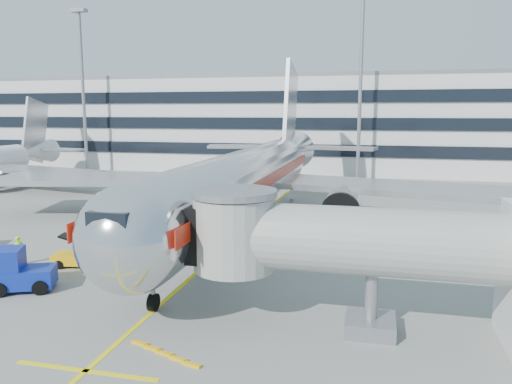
% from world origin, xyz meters
% --- Properties ---
extents(ground, '(180.00, 180.00, 0.00)m').
position_xyz_m(ground, '(0.00, 0.00, 0.00)').
color(ground, gray).
rests_on(ground, ground).
extents(lead_in_line, '(0.25, 70.00, 0.01)m').
position_xyz_m(lead_in_line, '(0.00, 10.00, 0.01)').
color(lead_in_line, yellow).
rests_on(lead_in_line, ground).
extents(stop_bar, '(6.00, 0.25, 0.01)m').
position_xyz_m(stop_bar, '(0.00, -14.00, 0.01)').
color(stop_bar, yellow).
rests_on(stop_bar, ground).
extents(main_jet, '(50.95, 48.70, 16.06)m').
position_xyz_m(main_jet, '(0.00, 11.72, 4.23)').
color(main_jet, silver).
rests_on(main_jet, ground).
extents(jet_bridge, '(17.80, 4.50, 7.00)m').
position_xyz_m(jet_bridge, '(12.18, -8.00, 3.87)').
color(jet_bridge, silver).
rests_on(jet_bridge, ground).
extents(terminal, '(150.00, 24.25, 15.60)m').
position_xyz_m(terminal, '(0.00, 57.95, 7.80)').
color(terminal, silver).
rests_on(terminal, ground).
extents(light_mast_west, '(2.40, 1.20, 25.45)m').
position_xyz_m(light_mast_west, '(-35.00, 42.00, 14.88)').
color(light_mast_west, gray).
rests_on(light_mast_west, ground).
extents(light_mast_centre, '(2.40, 1.20, 25.45)m').
position_xyz_m(light_mast_centre, '(8.00, 42.00, 14.88)').
color(light_mast_centre, gray).
rests_on(light_mast_centre, ground).
extents(belt_loader, '(4.49, 2.23, 2.10)m').
position_xyz_m(belt_loader, '(-7.27, -2.29, 0.59)').
color(belt_loader, '#FFB80A').
rests_on(belt_loader, ground).
extents(baggage_tug, '(3.68, 3.05, 2.41)m').
position_xyz_m(baggage_tug, '(-8.40, -7.10, 1.05)').
color(baggage_tug, '#0D2499').
rests_on(baggage_tug, ground).
extents(ramp_worker, '(0.78, 0.82, 1.88)m').
position_xyz_m(ramp_worker, '(-11.63, -3.10, 0.94)').
color(ramp_worker, '#ACF71A').
rests_on(ramp_worker, ground).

